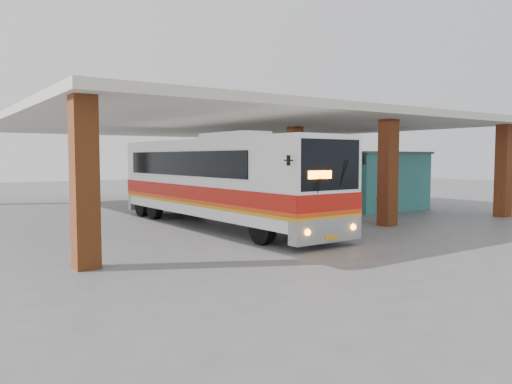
{
  "coord_description": "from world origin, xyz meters",
  "views": [
    {
      "loc": [
        -13.08,
        -16.66,
        2.81
      ],
      "look_at": [
        -1.5,
        0.0,
        1.4
      ],
      "focal_mm": 35.0,
      "sensor_mm": 36.0,
      "label": 1
    }
  ],
  "objects": [
    {
      "name": "brick_columns",
      "position": [
        1.43,
        5.0,
        2.17
      ],
      "size": [
        20.1,
        21.6,
        4.35
      ],
      "color": "#964A20",
      "rests_on": "ground"
    },
    {
      "name": "canopy_roof",
      "position": [
        0.5,
        6.5,
        4.5
      ],
      "size": [
        21.0,
        23.0,
        0.3
      ],
      "primitive_type": "cube",
      "color": "beige",
      "rests_on": "brick_columns"
    },
    {
      "name": "red_chair",
      "position": [
        5.08,
        7.47,
        0.36
      ],
      "size": [
        0.54,
        0.54,
        0.77
      ],
      "rotation": [
        0.0,
        0.0,
        -0.43
      ],
      "color": "red",
      "rests_on": "ground"
    },
    {
      "name": "ground",
      "position": [
        0.0,
        0.0,
        0.0
      ],
      "size": [
        90.0,
        90.0,
        0.0
      ],
      "primitive_type": "plane",
      "color": "#515154",
      "rests_on": "ground"
    },
    {
      "name": "motorcycle",
      "position": [
        4.18,
        2.18,
        0.51
      ],
      "size": [
        2.07,
        1.31,
        1.03
      ],
      "primitive_type": "imported",
      "rotation": [
        0.0,
        0.0,
        1.22
      ],
      "color": "black",
      "rests_on": "ground"
    },
    {
      "name": "coach_bus",
      "position": [
        -2.76,
        0.76,
        1.87
      ],
      "size": [
        2.96,
        12.98,
        3.76
      ],
      "rotation": [
        0.0,
        0.0,
        0.02
      ],
      "color": "white",
      "rests_on": "ground"
    },
    {
      "name": "pedestrian",
      "position": [
        3.56,
        -2.17,
        0.83
      ],
      "size": [
        0.67,
        0.51,
        1.66
      ],
      "primitive_type": "imported",
      "rotation": [
        0.0,
        0.0,
        3.34
      ],
      "color": "red",
      "rests_on": "ground"
    },
    {
      "name": "shop_building",
      "position": [
        7.49,
        4.0,
        1.56
      ],
      "size": [
        5.2,
        8.2,
        3.11
      ],
      "color": "#31767A",
      "rests_on": "ground"
    }
  ]
}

